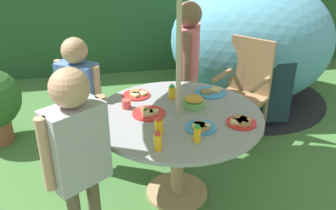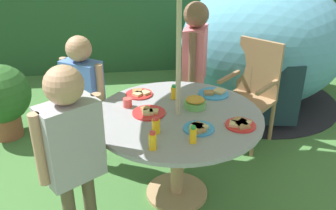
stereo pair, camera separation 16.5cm
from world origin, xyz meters
name	(u,v)px [view 1 (the left image)]	position (x,y,z in m)	size (l,w,h in m)	color
ground_plane	(177,194)	(0.00, 0.00, -0.01)	(10.00, 10.00, 0.02)	#3D6B33
hedge_backdrop	(133,9)	(0.00, 3.19, 0.85)	(9.00, 0.70, 1.70)	#234C28
garden_table	(178,131)	(0.00, 0.00, 0.60)	(1.26, 1.26, 0.74)	tan
wooden_chair	(245,86)	(0.85, 0.81, 0.56)	(0.62, 0.62, 1.02)	#93704C
dome_tent	(251,41)	(1.25, 1.68, 0.73)	(2.21, 2.21, 1.48)	teal
child_in_pink_shirt	(188,54)	(0.29, 0.91, 0.88)	(0.30, 0.45, 1.38)	navy
child_in_blue_shirt	(79,90)	(-0.73, 0.48, 0.78)	(0.36, 0.32, 1.22)	brown
child_in_grey_shirt	(77,146)	(-0.71, -0.48, 0.85)	(0.39, 0.35, 1.33)	brown
snack_bowl	(194,102)	(0.15, 0.10, 0.78)	(0.17, 0.17, 0.09)	#66B259
plate_front_edge	(149,113)	(-0.21, 0.04, 0.75)	(0.25, 0.25, 0.03)	red
plate_center_front	(137,94)	(-0.26, 0.38, 0.75)	(0.22, 0.22, 0.03)	red
plate_back_edge	(241,122)	(0.41, -0.22, 0.75)	(0.21, 0.21, 0.03)	red
plate_far_right	(211,92)	(0.34, 0.32, 0.75)	(0.25, 0.25, 0.03)	#338CD8
plate_far_left	(201,127)	(0.11, -0.24, 0.75)	(0.21, 0.21, 0.03)	#338CD8
juice_bottle_near_left	(159,126)	(-0.18, -0.25, 0.80)	(0.06, 0.06, 0.12)	yellow
juice_bottle_near_right	(158,141)	(-0.22, -0.45, 0.80)	(0.05, 0.05, 0.13)	yellow
juice_bottle_center_back	(172,92)	(0.01, 0.28, 0.79)	(0.05, 0.05, 0.12)	yellow
juice_bottle_mid_left	(197,134)	(0.04, -0.40, 0.80)	(0.05, 0.05, 0.12)	yellow
cup_near	(126,104)	(-0.37, 0.17, 0.78)	(0.07, 0.07, 0.07)	#E04C47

